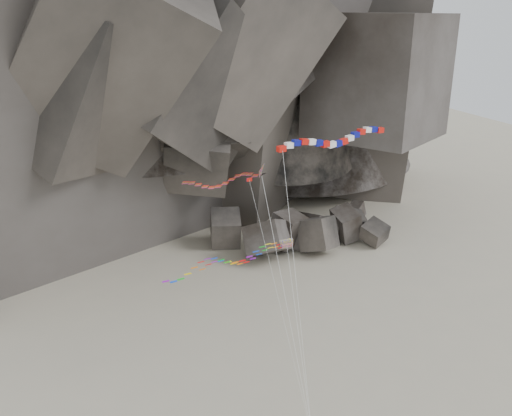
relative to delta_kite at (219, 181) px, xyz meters
name	(u,v)px	position (x,y,z in m)	size (l,w,h in m)	color
ground	(259,396)	(3.06, -2.68, -24.60)	(260.00, 260.00, 0.00)	gray
boulder_field	(278,239)	(20.78, 29.96, -22.34)	(74.03, 17.51, 8.29)	#47423F
delta_kite	(219,181)	(0.00, 0.00, 0.00)	(8.56, 12.49, 24.49)	red
banner_kite	(334,140)	(11.48, -1.88, 3.32)	(13.54, 11.71, 26.95)	red
parafoil_kite	(224,261)	(0.46, 0.48, -8.94)	(15.58, 13.60, 14.85)	#D3C20B
pennant_kite	(262,231)	(3.94, -1.37, -5.48)	(1.20, 13.51, 22.28)	red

